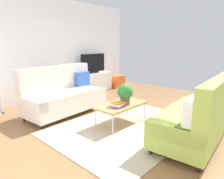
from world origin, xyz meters
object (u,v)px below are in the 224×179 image
Objects in this scene: potted_plant at (125,93)px; bottle_0 at (83,72)px; coffee_table at (121,105)px; tv_console at (93,82)px; storage_trunk at (117,81)px; tv at (93,64)px; table_book_0 at (118,106)px; bottle_1 at (86,71)px; couch_beige at (64,95)px; vase_0 at (78,72)px; couch_green at (199,116)px.

bottle_0 is at bearing 67.79° from potted_plant.
coffee_table is 3.01m from tv_console.
tv_console is 2.69× the size of storage_trunk.
tv_console is at bearing 59.22° from coffee_table.
potted_plant is at bearing -119.73° from tv.
table_book_0 is 1.61× the size of bottle_0.
couch_beige is at bearing -144.85° from bottle_1.
potted_plant is at bearing 3.63° from table_book_0.
vase_0 is (-1.68, 0.15, 0.51)m from storage_trunk.
table_book_0 is (-2.82, -2.56, 0.22)m from storage_trunk.
bottle_1 is at bearing -176.62° from tv.
potted_plant is 2.80× the size of bottle_0.
storage_trunk is 1.61m from bottle_0.
couch_green reaches higher than vase_0.
vase_0 is at bearing 173.12° from tv.
tv is 2.40× the size of potted_plant.
bottle_0 reaches higher than storage_trunk.
tv reaches higher than couch_beige.
couch_beige is 2.26m from tv_console.
bottle_0 is (0.14, -0.09, -0.01)m from vase_0.
potted_plant is at bearing -114.02° from bottle_1.
vase_0 is (-0.58, 0.05, 0.41)m from tv_console.
coffee_table is 6.32× the size of vase_0.
potted_plant is 2.40× the size of vase_0.
table_book_0 is (0.21, -1.50, -0.01)m from couch_beige.
tv is 3.04m from potted_plant.
tv_console is 0.54m from bottle_1.
tv_console is 1.11m from storage_trunk.
couch_green is 1.79× the size of coffee_table.
bottle_1 is (0.10, 0.00, 0.02)m from bottle_0.
couch_beige and couch_green have the same top height.
storage_trunk is 1.25× the size of potted_plant.
potted_plant is (-0.25, 1.36, 0.21)m from couch_green.
table_book_0 is at bearing -137.76° from storage_trunk.
bottle_0 reaches higher than table_book_0.
couch_green is 13.20× the size of bottle_0.
bottle_1 reaches higher than tv_console.
storage_trunk is (1.10, -0.08, -0.73)m from tv.
couch_green is 1.42m from table_book_0.
bottle_0 is at bearing 63.87° from table_book_0.
vase_0 is 0.88× the size of bottle_1.
coffee_table is (0.39, -1.42, -0.05)m from couch_beige.
coffee_table is (-0.29, 1.42, -0.05)m from couch_green.
storage_trunk is (3.03, 1.06, -0.22)m from couch_beige.
couch_beige is 1.79× the size of coffee_table.
couch_beige is 1.97m from bottle_1.
potted_plant reaches higher than tv_console.
vase_0 is at bearing 71.16° from potted_plant.
bottle_1 is (-0.34, -0.04, 0.42)m from tv_console.
table_book_0 is at bearing -156.50° from coffee_table.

